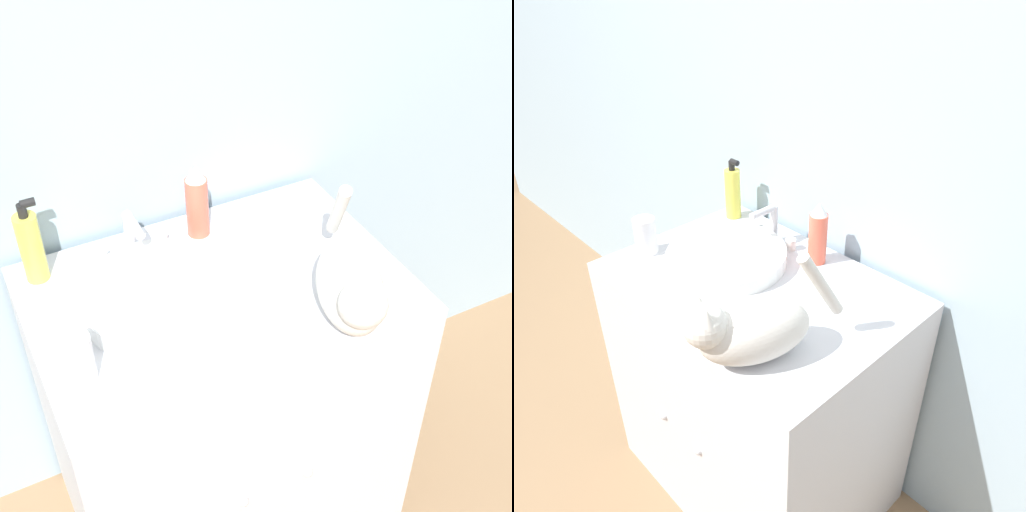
% 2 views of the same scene
% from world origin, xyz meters
% --- Properties ---
extents(wall_back, '(6.00, 0.05, 2.50)m').
position_xyz_m(wall_back, '(0.00, 0.61, 1.25)').
color(wall_back, '#9EB7C6').
rests_on(wall_back, ground_plane).
extents(vanity_cabinet, '(0.81, 0.58, 0.81)m').
position_xyz_m(vanity_cabinet, '(0.00, 0.28, 0.41)').
color(vanity_cabinet, silver).
rests_on(vanity_cabinet, ground_plane).
extents(sink_basin, '(0.34, 0.34, 0.04)m').
position_xyz_m(sink_basin, '(-0.13, 0.29, 0.83)').
color(sink_basin, white).
rests_on(sink_basin, vanity_cabinet).
extents(faucet, '(0.18, 0.11, 0.12)m').
position_xyz_m(faucet, '(-0.13, 0.46, 0.87)').
color(faucet, silver).
rests_on(faucet, vanity_cabinet).
extents(cat, '(0.22, 0.36, 0.24)m').
position_xyz_m(cat, '(0.20, 0.08, 0.89)').
color(cat, silver).
rests_on(cat, vanity_cabinet).
extents(soap_bottle, '(0.05, 0.05, 0.20)m').
position_xyz_m(soap_bottle, '(-0.34, 0.49, 0.90)').
color(soap_bottle, '#EADB4C').
rests_on(soap_bottle, vanity_cabinet).
extents(spray_bottle, '(0.05, 0.05, 0.18)m').
position_xyz_m(spray_bottle, '(0.04, 0.48, 0.90)').
color(spray_bottle, '#EF6047').
rests_on(spray_bottle, vanity_cabinet).
extents(cup, '(0.06, 0.06, 0.11)m').
position_xyz_m(cup, '(-0.34, 0.16, 0.87)').
color(cup, white).
rests_on(cup, vanity_cabinet).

